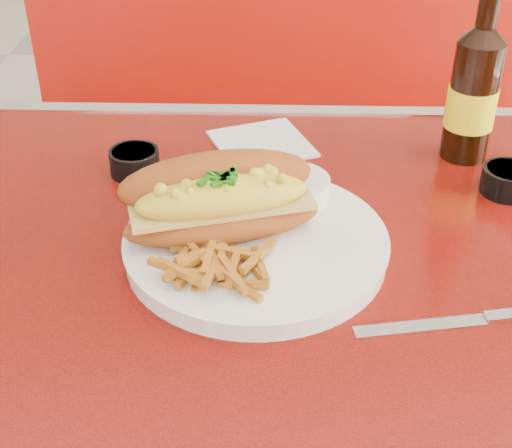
{
  "coord_description": "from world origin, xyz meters",
  "views": [
    {
      "loc": [
        -0.02,
        -0.65,
        1.26
      ],
      "look_at": [
        -0.04,
        0.01,
        0.81
      ],
      "focal_mm": 50.0,
      "sensor_mm": 36.0,
      "label": 1
    }
  ],
  "objects_px": {
    "sauce_cup_left": "(135,161)",
    "knife": "(476,320)",
    "gravy_ramekin": "(293,195)",
    "dinner_plate": "(256,244)",
    "diner_table": "(290,362)",
    "sauce_cup_right": "(508,179)",
    "booth_bench_far": "(283,220)",
    "mac_hoagie": "(220,199)",
    "fork": "(307,251)",
    "beer_bottle": "(474,90)"
  },
  "relations": [
    {
      "from": "booth_bench_far",
      "to": "sauce_cup_left",
      "type": "height_order",
      "value": "booth_bench_far"
    },
    {
      "from": "gravy_ramekin",
      "to": "sauce_cup_right",
      "type": "height_order",
      "value": "gravy_ramekin"
    },
    {
      "from": "gravy_ramekin",
      "to": "sauce_cup_left",
      "type": "height_order",
      "value": "gravy_ramekin"
    },
    {
      "from": "dinner_plate",
      "to": "knife",
      "type": "relative_size",
      "value": 1.8
    },
    {
      "from": "sauce_cup_left",
      "to": "booth_bench_far",
      "type": "bearing_deg",
      "value": 70.85
    },
    {
      "from": "dinner_plate",
      "to": "diner_table",
      "type": "bearing_deg",
      "value": -15.66
    },
    {
      "from": "fork",
      "to": "booth_bench_far",
      "type": "bearing_deg",
      "value": -30.86
    },
    {
      "from": "diner_table",
      "to": "dinner_plate",
      "type": "bearing_deg",
      "value": 164.34
    },
    {
      "from": "gravy_ramekin",
      "to": "diner_table",
      "type": "bearing_deg",
      "value": -89.51
    },
    {
      "from": "diner_table",
      "to": "knife",
      "type": "distance_m",
      "value": 0.26
    },
    {
      "from": "gravy_ramekin",
      "to": "beer_bottle",
      "type": "relative_size",
      "value": 0.34
    },
    {
      "from": "fork",
      "to": "diner_table",
      "type": "bearing_deg",
      "value": 18.31
    },
    {
      "from": "booth_bench_far",
      "to": "beer_bottle",
      "type": "relative_size",
      "value": 4.52
    },
    {
      "from": "knife",
      "to": "gravy_ramekin",
      "type": "bearing_deg",
      "value": 122.83
    },
    {
      "from": "booth_bench_far",
      "to": "gravy_ramekin",
      "type": "bearing_deg",
      "value": -90.07
    },
    {
      "from": "dinner_plate",
      "to": "knife",
      "type": "bearing_deg",
      "value": -26.4
    },
    {
      "from": "fork",
      "to": "sauce_cup_right",
      "type": "xyz_separation_m",
      "value": [
        0.27,
        0.17,
        -0.0
      ]
    },
    {
      "from": "diner_table",
      "to": "beer_bottle",
      "type": "bearing_deg",
      "value": 46.49
    },
    {
      "from": "booth_bench_far",
      "to": "beer_bottle",
      "type": "distance_m",
      "value": 0.84
    },
    {
      "from": "diner_table",
      "to": "dinner_plate",
      "type": "height_order",
      "value": "dinner_plate"
    },
    {
      "from": "sauce_cup_left",
      "to": "fork",
      "type": "bearing_deg",
      "value": -41.95
    },
    {
      "from": "gravy_ramekin",
      "to": "knife",
      "type": "distance_m",
      "value": 0.27
    },
    {
      "from": "booth_bench_far",
      "to": "mac_hoagie",
      "type": "xyz_separation_m",
      "value": [
        -0.08,
        -0.78,
        0.55
      ]
    },
    {
      "from": "mac_hoagie",
      "to": "knife",
      "type": "xyz_separation_m",
      "value": [
        0.27,
        -0.13,
        -0.06
      ]
    },
    {
      "from": "sauce_cup_right",
      "to": "booth_bench_far",
      "type": "bearing_deg",
      "value": 113.15
    },
    {
      "from": "gravy_ramekin",
      "to": "beer_bottle",
      "type": "distance_m",
      "value": 0.3
    },
    {
      "from": "sauce_cup_left",
      "to": "beer_bottle",
      "type": "bearing_deg",
      "value": 7.85
    },
    {
      "from": "mac_hoagie",
      "to": "sauce_cup_right",
      "type": "bearing_deg",
      "value": 4.05
    },
    {
      "from": "fork",
      "to": "gravy_ramekin",
      "type": "xyz_separation_m",
      "value": [
        -0.01,
        0.11,
        0.01
      ]
    },
    {
      "from": "sauce_cup_right",
      "to": "dinner_plate",
      "type": "bearing_deg",
      "value": -155.87
    },
    {
      "from": "fork",
      "to": "dinner_plate",
      "type": "bearing_deg",
      "value": 35.9
    },
    {
      "from": "dinner_plate",
      "to": "gravy_ramekin",
      "type": "height_order",
      "value": "gravy_ramekin"
    },
    {
      "from": "dinner_plate",
      "to": "gravy_ramekin",
      "type": "distance_m",
      "value": 0.1
    },
    {
      "from": "diner_table",
      "to": "sauce_cup_left",
      "type": "height_order",
      "value": "sauce_cup_left"
    },
    {
      "from": "dinner_plate",
      "to": "gravy_ramekin",
      "type": "relative_size",
      "value": 4.3
    },
    {
      "from": "fork",
      "to": "gravy_ramekin",
      "type": "relative_size",
      "value": 1.3
    },
    {
      "from": "mac_hoagie",
      "to": "booth_bench_far",
      "type": "bearing_deg",
      "value": 68.15
    },
    {
      "from": "gravy_ramekin",
      "to": "sauce_cup_left",
      "type": "xyz_separation_m",
      "value": [
        -0.21,
        0.1,
        -0.01
      ]
    },
    {
      "from": "mac_hoagie",
      "to": "sauce_cup_left",
      "type": "distance_m",
      "value": 0.22
    },
    {
      "from": "diner_table",
      "to": "beer_bottle",
      "type": "relative_size",
      "value": 4.63
    },
    {
      "from": "dinner_plate",
      "to": "sauce_cup_left",
      "type": "relative_size",
      "value": 4.65
    },
    {
      "from": "diner_table",
      "to": "mac_hoagie",
      "type": "xyz_separation_m",
      "value": [
        -0.08,
        0.03,
        0.22
      ]
    },
    {
      "from": "diner_table",
      "to": "booth_bench_far",
      "type": "relative_size",
      "value": 1.03
    },
    {
      "from": "fork",
      "to": "beer_bottle",
      "type": "distance_m",
      "value": 0.36
    },
    {
      "from": "gravy_ramekin",
      "to": "sauce_cup_left",
      "type": "relative_size",
      "value": 1.08
    },
    {
      "from": "knife",
      "to": "fork",
      "type": "bearing_deg",
      "value": 142.22
    },
    {
      "from": "sauce_cup_left",
      "to": "sauce_cup_right",
      "type": "relative_size",
      "value": 1.08
    },
    {
      "from": "sauce_cup_left",
      "to": "knife",
      "type": "height_order",
      "value": "sauce_cup_left"
    },
    {
      "from": "fork",
      "to": "gravy_ramekin",
      "type": "bearing_deg",
      "value": -24.3
    },
    {
      "from": "diner_table",
      "to": "booth_bench_far",
      "type": "height_order",
      "value": "booth_bench_far"
    }
  ]
}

